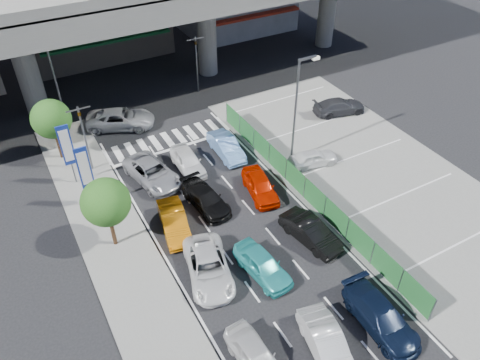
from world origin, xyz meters
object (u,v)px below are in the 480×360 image
signboard_far (67,147)px  hatch_white_back_mid (327,344)px  minivan_navy_back (381,317)px  street_lamp_left (57,77)px  van_white_back_left (256,356)px  traffic_light_right (196,51)px  parked_sedan_white (313,158)px  sedan_black_mid (206,198)px  tree_near (106,202)px  tree_far (51,119)px  signboard_near (85,170)px  kei_truck_front_right (226,147)px  street_lamp_right (298,103)px  parked_sedan_dgrey (339,106)px  sedan_white_front_mid (188,161)px  sedan_white_mid_left (208,267)px  taxi_teal_mid (263,265)px  hatch_black_mid_right (310,232)px  taxi_orange_right (260,186)px  wagon_silver_front_left (152,173)px  taxi_orange_left (174,222)px  traffic_light_left (81,123)px  crossing_wagon_silver (120,119)px

signboard_far → hatch_white_back_mid: signboard_far is taller
minivan_navy_back → street_lamp_left: bearing=112.5°
signboard_far → van_white_back_left: signboard_far is taller
hatch_white_back_mid → van_white_back_left: bearing=172.4°
traffic_light_right → parked_sedan_white: size_ratio=1.46×
sedan_black_mid → tree_near: bearing=178.9°
parked_sedan_white → tree_far: bearing=69.4°
signboard_far → van_white_back_left: bearing=-77.2°
signboard_near → kei_truck_front_right: 10.64m
signboard_near → tree_far: size_ratio=0.98×
van_white_back_left → minivan_navy_back: bearing=-14.1°
street_lamp_right → kei_truck_front_right: street_lamp_right is taller
van_white_back_left → parked_sedan_dgrey: (17.82, 16.27, 0.05)m
tree_far → sedan_white_front_mid: bearing=-37.0°
sedan_white_front_mid → tree_near: bearing=-143.0°
sedan_white_mid_left → sedan_black_mid: sedan_white_mid_left is taller
taxi_teal_mid → parked_sedan_dgrey: 18.80m
traffic_light_right → kei_truck_front_right: size_ratio=1.24×
kei_truck_front_right → parked_sedan_white: (4.88, -4.29, -0.02)m
hatch_black_mid_right → taxi_orange_right: bearing=84.9°
signboard_far → hatch_black_mid_right: signboard_far is taller
tree_near → sedan_white_mid_left: size_ratio=0.98×
street_lamp_left → wagon_silver_front_left: (3.50, -9.29, -4.08)m
taxi_orange_left → traffic_light_left: bearing=118.6°
street_lamp_right → sedan_white_mid_left: size_ratio=1.63×
kei_truck_front_right → parked_sedan_dgrey: bearing=5.0°
traffic_light_left → minivan_navy_back: size_ratio=1.09×
street_lamp_right → tree_near: street_lamp_right is taller
sedan_white_mid_left → hatch_white_back_mid: bearing=-53.2°
hatch_black_mid_right → sedan_white_front_mid: same height
kei_truck_front_right → traffic_light_left: bearing=164.1°
signboard_near → taxi_teal_mid: signboard_near is taller
van_white_back_left → crossing_wagon_silver: crossing_wagon_silver is taller
taxi_orange_left → van_white_back_left: bearing=-80.3°
traffic_light_right → wagon_silver_front_left: traffic_light_right is taller
sedan_white_mid_left → sedan_black_mid: bearing=80.2°
sedan_black_mid → parked_sedan_white: size_ratio=1.21×
hatch_black_mid_right → tree_far: bearing=115.7°
tree_near → hatch_black_mid_right: bearing=-27.3°
traffic_light_right → minivan_navy_back: 27.23m
street_lamp_right → taxi_orange_left: size_ratio=1.91×
traffic_light_right → street_lamp_right: street_lamp_right is taller
street_lamp_right → crossing_wagon_silver: bearing=132.7°
street_lamp_right → sedan_white_front_mid: bearing=159.6°
tree_near → traffic_light_right: bearing=50.2°
tree_far → parked_sedan_white: 18.80m
traffic_light_right → van_white_back_left: traffic_light_right is taller
minivan_navy_back → sedan_white_front_mid: size_ratio=1.17×
taxi_teal_mid → sedan_black_mid: 6.67m
traffic_light_left → taxi_teal_mid: bearing=-67.9°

